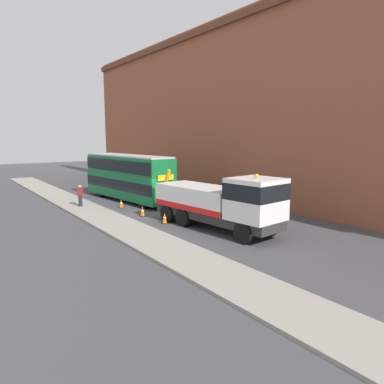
% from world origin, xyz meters
% --- Properties ---
extents(ground_plane, '(120.00, 120.00, 0.00)m').
position_xyz_m(ground_plane, '(0.00, 0.00, 0.00)').
color(ground_plane, '#424247').
extents(near_kerb, '(60.00, 2.80, 0.15)m').
position_xyz_m(near_kerb, '(0.00, -4.20, 0.07)').
color(near_kerb, gray).
rests_on(near_kerb, ground_plane).
extents(building_facade, '(60.00, 1.50, 16.00)m').
position_xyz_m(building_facade, '(0.00, 8.58, 8.07)').
color(building_facade, '#935138').
rests_on(building_facade, ground_plane).
extents(recovery_tow_truck, '(10.23, 3.52, 3.67)m').
position_xyz_m(recovery_tow_truck, '(6.05, 0.48, 1.76)').
color(recovery_tow_truck, '#2D2D2D').
rests_on(recovery_tow_truck, ground_plane).
extents(double_decker_bus, '(11.20, 3.64, 4.06)m').
position_xyz_m(double_decker_bus, '(-6.56, 0.43, 2.23)').
color(double_decker_bus, '#146B38').
rests_on(double_decker_bus, ground_plane).
extents(pedestrian_onlooker, '(0.45, 0.47, 1.71)m').
position_xyz_m(pedestrian_onlooker, '(-5.69, -4.19, 0.99)').
color(pedestrian_onlooker, '#232333').
rests_on(pedestrian_onlooker, near_kerb).
extents(traffic_cone_near_bus, '(0.36, 0.36, 0.72)m').
position_xyz_m(traffic_cone_near_bus, '(-3.80, -1.54, 0.34)').
color(traffic_cone_near_bus, orange).
rests_on(traffic_cone_near_bus, ground_plane).
extents(traffic_cone_midway, '(0.36, 0.36, 0.72)m').
position_xyz_m(traffic_cone_midway, '(-0.12, -1.57, 0.34)').
color(traffic_cone_midway, orange).
rests_on(traffic_cone_midway, ground_plane).
extents(traffic_cone_near_truck, '(0.36, 0.36, 0.72)m').
position_xyz_m(traffic_cone_near_truck, '(2.67, -1.40, 0.34)').
color(traffic_cone_near_truck, orange).
rests_on(traffic_cone_near_truck, ground_plane).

